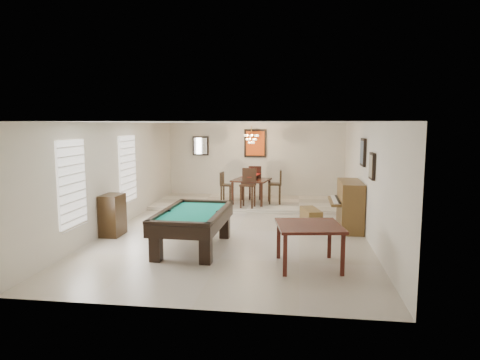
% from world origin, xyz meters
% --- Properties ---
extents(ground_plane, '(6.00, 9.00, 0.02)m').
position_xyz_m(ground_plane, '(0.00, 0.00, -0.01)').
color(ground_plane, beige).
extents(wall_back, '(6.00, 0.04, 2.60)m').
position_xyz_m(wall_back, '(0.00, 4.50, 1.30)').
color(wall_back, silver).
rests_on(wall_back, ground_plane).
extents(wall_front, '(6.00, 0.04, 2.60)m').
position_xyz_m(wall_front, '(0.00, -4.50, 1.30)').
color(wall_front, silver).
rests_on(wall_front, ground_plane).
extents(wall_left, '(0.04, 9.00, 2.60)m').
position_xyz_m(wall_left, '(-3.00, 0.00, 1.30)').
color(wall_left, silver).
rests_on(wall_left, ground_plane).
extents(wall_right, '(0.04, 9.00, 2.60)m').
position_xyz_m(wall_right, '(3.00, 0.00, 1.30)').
color(wall_right, silver).
rests_on(wall_right, ground_plane).
extents(ceiling, '(6.00, 9.00, 0.04)m').
position_xyz_m(ceiling, '(0.00, 0.00, 2.60)').
color(ceiling, white).
rests_on(ceiling, wall_back).
extents(dining_step, '(6.00, 2.50, 0.12)m').
position_xyz_m(dining_step, '(0.00, 3.25, 0.06)').
color(dining_step, beige).
rests_on(dining_step, ground_plane).
extents(window_left_front, '(0.06, 1.00, 1.70)m').
position_xyz_m(window_left_front, '(-2.97, -2.20, 1.40)').
color(window_left_front, white).
rests_on(window_left_front, wall_left).
extents(window_left_rear, '(0.06, 1.00, 1.70)m').
position_xyz_m(window_left_rear, '(-2.97, 0.60, 1.40)').
color(window_left_rear, white).
rests_on(window_left_rear, wall_left).
extents(pool_table, '(1.30, 2.33, 0.77)m').
position_xyz_m(pool_table, '(-0.67, -1.63, 0.38)').
color(pool_table, black).
rests_on(pool_table, ground_plane).
extents(square_table, '(1.29, 1.29, 0.78)m').
position_xyz_m(square_table, '(1.66, -2.45, 0.39)').
color(square_table, '#34120D').
rests_on(square_table, ground_plane).
extents(upright_piano, '(0.79, 1.42, 1.18)m').
position_xyz_m(upright_piano, '(2.58, 0.47, 0.59)').
color(upright_piano, brown).
rests_on(upright_piano, ground_plane).
extents(piano_bench, '(0.55, 0.94, 0.49)m').
position_xyz_m(piano_bench, '(1.79, 0.42, 0.24)').
color(piano_bench, brown).
rests_on(piano_bench, ground_plane).
extents(apothecary_chest, '(0.42, 0.64, 0.96)m').
position_xyz_m(apothecary_chest, '(-2.77, -0.86, 0.48)').
color(apothecary_chest, black).
rests_on(apothecary_chest, ground_plane).
extents(dining_table, '(1.23, 1.23, 0.87)m').
position_xyz_m(dining_table, '(0.03, 2.95, 0.55)').
color(dining_table, black).
rests_on(dining_table, dining_step).
extents(flower_vase, '(0.17, 0.17, 0.24)m').
position_xyz_m(flower_vase, '(0.03, 2.95, 1.11)').
color(flower_vase, maroon).
rests_on(flower_vase, dining_table).
extents(dining_chair_south, '(0.47, 0.47, 1.14)m').
position_xyz_m(dining_chair_south, '(0.01, 2.26, 0.69)').
color(dining_chair_south, black).
rests_on(dining_chair_south, dining_step).
extents(dining_chair_north, '(0.44, 0.44, 1.10)m').
position_xyz_m(dining_chair_north, '(0.07, 3.68, 0.67)').
color(dining_chair_north, black).
rests_on(dining_chair_north, dining_step).
extents(dining_chair_west, '(0.39, 0.39, 0.95)m').
position_xyz_m(dining_chair_west, '(-0.73, 2.94, 0.60)').
color(dining_chair_west, black).
rests_on(dining_chair_west, dining_step).
extents(dining_chair_east, '(0.41, 0.41, 1.04)m').
position_xyz_m(dining_chair_east, '(0.76, 2.98, 0.64)').
color(dining_chair_east, black).
rests_on(dining_chair_east, dining_step).
extents(chandelier, '(0.44, 0.44, 0.60)m').
position_xyz_m(chandelier, '(0.00, 3.20, 2.20)').
color(chandelier, '#FFE5B2').
rests_on(chandelier, ceiling).
extents(back_painting, '(0.75, 0.06, 0.95)m').
position_xyz_m(back_painting, '(0.00, 4.46, 1.90)').
color(back_painting, '#D84C14').
rests_on(back_painting, wall_back).
extents(back_mirror, '(0.55, 0.06, 0.65)m').
position_xyz_m(back_mirror, '(-1.90, 4.46, 1.80)').
color(back_mirror, white).
rests_on(back_mirror, wall_back).
extents(right_picture_upper, '(0.06, 0.55, 0.65)m').
position_xyz_m(right_picture_upper, '(2.96, 0.30, 1.90)').
color(right_picture_upper, slate).
rests_on(right_picture_upper, wall_right).
extents(right_picture_lower, '(0.06, 0.45, 0.55)m').
position_xyz_m(right_picture_lower, '(2.96, -1.00, 1.70)').
color(right_picture_lower, gray).
rests_on(right_picture_lower, wall_right).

